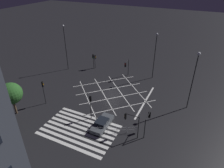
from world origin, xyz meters
name	(u,v)px	position (x,y,z in m)	size (l,w,h in m)	color
ground_plane	(112,93)	(0.00, 0.00, 0.00)	(200.00, 200.00, 0.00)	black
road_markings	(93,117)	(0.34, -7.74, 0.00)	(16.18, 22.46, 0.01)	silver
traffic_light_se_main	(131,120)	(7.07, -8.92, 2.76)	(2.15, 0.36, 3.78)	black
traffic_light_nw_cross	(93,58)	(-8.69, 8.07, 2.47)	(0.36, 0.39, 3.46)	black
traffic_light_median_south	(91,102)	(0.20, -7.88, 2.91)	(0.36, 0.39, 4.08)	black
traffic_light_median_north	(127,65)	(-0.03, 7.19, 2.77)	(0.36, 2.14, 3.79)	black
traffic_light_se_cross	(148,119)	(8.94, -7.29, 2.36)	(0.36, 2.21, 3.24)	black
traffic_light_sw_main	(43,88)	(-8.85, -7.97, 3.13)	(0.39, 0.36, 4.39)	black
traffic_light_nw_main	(95,59)	(-8.26, 8.23, 2.39)	(0.39, 0.36, 3.34)	black
street_lamp_east	(195,71)	(13.33, 1.38, 6.80)	(0.51, 0.51, 9.90)	black
street_lamp_west	(65,43)	(-13.80, 5.06, 6.28)	(0.41, 0.41, 10.23)	black
street_lamp_far	(155,50)	(5.14, 9.34, 6.34)	(0.46, 0.46, 9.70)	black
street_tree_near	(11,94)	(-11.33, -12.15, 3.78)	(3.40, 3.40, 5.49)	brown
waiting_car	(102,123)	(2.69, -8.94, 0.60)	(1.81, 4.50, 1.24)	#474C51
pedestrian_railing	(112,129)	(4.56, -9.52, 0.67)	(6.38, 3.08, 1.05)	#9EA0A5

